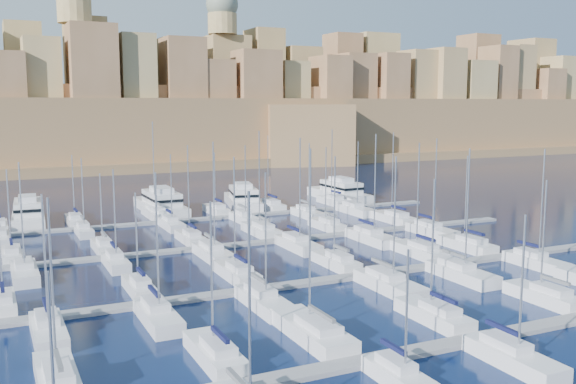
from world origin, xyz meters
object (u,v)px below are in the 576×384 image
sailboat_0 (58,380)px  sailboat_2 (313,331)px  motor_yacht_c (243,199)px  motor_yacht_b (161,204)px  sailboat_4 (545,296)px  motor_yacht_d (340,192)px  motor_yacht_a (28,214)px

sailboat_0 → sailboat_2: size_ratio=0.84×
sailboat_2 → motor_yacht_c: (20.63, 69.63, 0.94)m
sailboat_2 → sailboat_0: bearing=-177.7°
sailboat_0 → motor_yacht_b: sailboat_0 is taller
sailboat_4 → motor_yacht_c: bearing=94.8°
motor_yacht_c → motor_yacht_d: (22.25, 0.32, -0.00)m
sailboat_0 → motor_yacht_c: (41.87, 70.49, 0.98)m
motor_yacht_b → motor_yacht_d: size_ratio=1.06×
sailboat_2 → motor_yacht_d: 82.05m
sailboat_4 → motor_yacht_b: bearing=107.2°
sailboat_0 → motor_yacht_c: size_ratio=0.78×
motor_yacht_c → motor_yacht_d: 22.26m
sailboat_4 → motor_yacht_a: bearing=122.9°
sailboat_2 → motor_yacht_c: 72.62m
sailboat_0 → motor_yacht_a: (2.27, 70.18, 0.98)m
sailboat_0 → sailboat_4: 47.80m
motor_yacht_a → motor_yacht_b: same height
motor_yacht_c → sailboat_4: bearing=-85.2°
sailboat_4 → motor_yacht_c: sailboat_4 is taller
motor_yacht_a → motor_yacht_c: (39.60, 0.31, -0.00)m
sailboat_0 → sailboat_4: size_ratio=1.09×
motor_yacht_a → motor_yacht_d: same height
motor_yacht_a → motor_yacht_d: size_ratio=0.94×
sailboat_0 → motor_yacht_c: 82.00m
motor_yacht_b → motor_yacht_d: 38.46m
sailboat_4 → motor_yacht_b: 74.86m
motor_yacht_a → sailboat_2: bearing=-74.7°
motor_yacht_a → motor_yacht_c: bearing=0.4°
sailboat_0 → sailboat_2: 21.26m
motor_yacht_c → motor_yacht_a: bearing=-179.6°
sailboat_4 → motor_yacht_b: (-22.14, 71.50, 0.99)m
motor_yacht_c → sailboat_2: bearing=-106.5°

